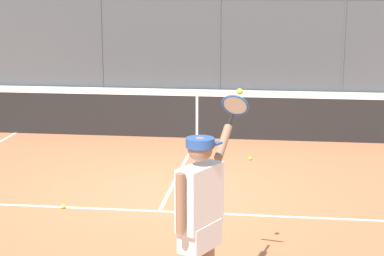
{
  "coord_description": "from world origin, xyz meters",
  "views": [
    {
      "loc": [
        -1.55,
        9.43,
        3.12
      ],
      "look_at": [
        -0.37,
        -0.01,
        1.05
      ],
      "focal_mm": 59.83,
      "sensor_mm": 36.0,
      "label": 1
    }
  ],
  "objects": [
    {
      "name": "ground_plane",
      "position": [
        0.0,
        0.0,
        0.0
      ],
      "size": [
        60.0,
        60.0,
        0.0
      ],
      "primitive_type": "plane",
      "color": "#A8603D"
    },
    {
      "name": "court_line_markings",
      "position": [
        0.0,
        1.21,
        0.0
      ],
      "size": [
        8.16,
        8.5,
        0.01
      ],
      "color": "white",
      "rests_on": "ground"
    },
    {
      "name": "fence_backdrop",
      "position": [
        -0.0,
        -10.33,
        1.62
      ],
      "size": [
        17.51,
        1.37,
        3.26
      ],
      "color": "#474C51",
      "rests_on": "ground"
    },
    {
      "name": "tennis_net",
      "position": [
        0.0,
        -3.81,
        0.49
      ],
      "size": [
        10.48,
        0.09,
        1.07
      ],
      "color": "#2D2D2D",
      "rests_on": "ground"
    },
    {
      "name": "tennis_player",
      "position": [
        -0.92,
        3.77,
        1.07
      ],
      "size": [
        0.64,
        1.41,
        2.09
      ],
      "rotation": [
        0.0,
        0.0,
        -2.06
      ],
      "color": "navy",
      "rests_on": "ground"
    },
    {
      "name": "tennis_ball_by_sideline",
      "position": [
        -1.19,
        -2.13,
        0.03
      ],
      "size": [
        0.07,
        0.07,
        0.07
      ],
      "primitive_type": "sphere",
      "color": "#CCDB33",
      "rests_on": "ground"
    },
    {
      "name": "tennis_ball_near_baseline",
      "position": [
        1.41,
        0.9,
        0.03
      ],
      "size": [
        0.07,
        0.07,
        0.07
      ],
      "primitive_type": "sphere",
      "color": "#CCDB33",
      "rests_on": "ground"
    }
  ]
}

